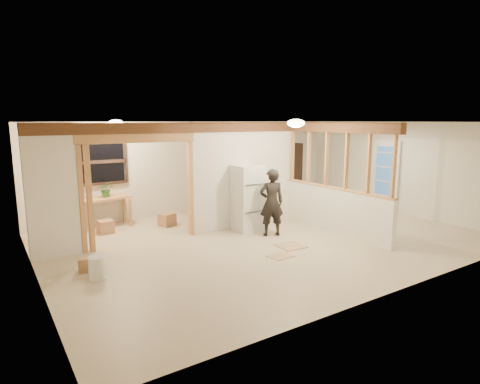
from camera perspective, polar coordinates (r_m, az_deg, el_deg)
floor at (r=8.81m, az=3.94°, el=-6.63°), size 9.00×6.50×0.01m
ceiling at (r=8.44m, az=4.15°, el=9.89°), size 9.00×6.50×0.01m
wall_back at (r=11.27m, az=-5.98°, el=3.55°), size 9.00×0.01×2.50m
wall_front at (r=6.30m, az=22.16°, el=-2.38°), size 9.00×0.01×2.50m
wall_left at (r=6.87m, az=-27.48°, el=-1.79°), size 0.01×6.50×2.50m
wall_right at (r=11.79m, az=21.81°, el=3.17°), size 0.01×6.50×2.50m
partition_left_stub at (r=8.10m, az=-25.20°, el=0.04°), size 0.90×0.12×2.50m
partition_center at (r=9.62m, az=0.68°, el=2.47°), size 2.80×0.12×2.50m
doorway_frame at (r=8.49m, az=-14.07°, el=0.12°), size 2.46×0.14×2.20m
header_beam_back at (r=8.92m, az=-5.81°, el=9.11°), size 7.00×0.18×0.22m
header_beam_right at (r=9.21m, az=13.73°, el=8.90°), size 0.18×3.30×0.22m
pony_wall at (r=9.43m, az=13.25°, el=-2.58°), size 0.12×3.20×1.00m
stud_partition at (r=9.25m, az=13.54°, el=4.44°), size 0.14×3.20×1.32m
window_back at (r=10.25m, az=-18.87°, el=4.10°), size 1.12×0.10×1.10m
french_door at (r=11.99m, az=19.95°, el=2.18°), size 0.12×0.86×2.00m
ceiling_dome_main at (r=8.24m, az=7.96°, el=9.67°), size 0.36×0.36×0.16m
ceiling_dome_util at (r=9.39m, az=-17.26°, el=9.37°), size 0.32×0.32×0.14m
hanging_bulb at (r=8.89m, az=-12.77°, el=7.62°), size 0.07×0.07×0.07m
refrigerator at (r=9.31m, az=1.08°, el=-0.83°), size 0.63×0.61×1.52m
woman at (r=8.87m, az=4.51°, el=-1.49°), size 0.64×0.53×1.50m
work_table at (r=10.16m, az=-18.62°, el=-2.71°), size 1.24×0.76×0.73m
potted_plant at (r=10.04m, az=-18.51°, el=0.37°), size 0.35×0.30×0.37m
shop_vac at (r=9.50m, az=-24.59°, el=-4.51°), size 0.54×0.54×0.56m
bookshelf at (r=12.84m, az=6.90°, el=2.81°), size 0.91×0.30×1.82m
bucket at (r=7.00m, az=-19.59°, el=-10.08°), size 0.29×0.29×0.37m
box_util_a at (r=9.95m, az=-10.33°, el=-3.87°), size 0.45×0.42×0.31m
box_util_b at (r=9.65m, az=-18.57°, el=-4.71°), size 0.34×0.34×0.30m
box_front at (r=7.40m, az=-20.82°, el=-9.62°), size 0.35×0.31×0.24m
floor_panel_near at (r=8.32m, az=7.23°, el=-7.61°), size 0.54×0.54×0.02m
floor_panel_far at (r=7.71m, az=5.80°, el=-9.05°), size 0.46×0.38×0.01m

